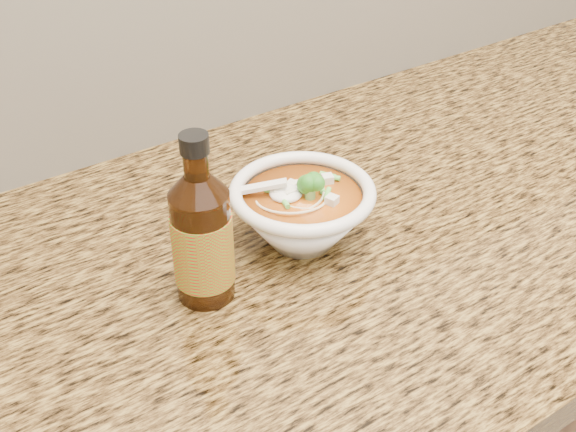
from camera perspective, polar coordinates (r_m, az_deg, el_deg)
counter_slab at (r=0.95m, az=8.00°, el=-0.01°), size 4.00×0.68×0.04m
soup_bowl at (r=0.84m, az=1.13°, el=0.24°), size 0.18×0.17×0.09m
hot_sauce_bottle at (r=0.75m, az=-6.79°, el=-1.80°), size 0.07×0.07×0.19m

